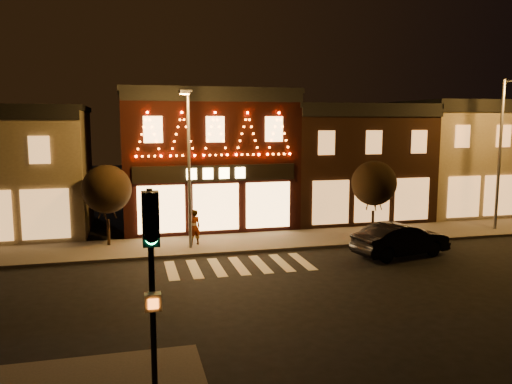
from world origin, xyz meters
name	(u,v)px	position (x,y,z in m)	size (l,w,h in m)	color
ground	(262,295)	(0.00, 0.00, 0.00)	(120.00, 120.00, 0.00)	black
sidewalk_far	(260,241)	(2.00, 8.00, 0.07)	(44.00, 4.00, 0.15)	#47423D
building_pulp	(205,158)	(0.00, 13.98, 4.16)	(10.20, 8.34, 8.30)	black
building_right_a	(345,161)	(9.50, 13.99, 3.76)	(9.20, 8.28, 7.50)	black
building_right_b	(462,157)	(18.50, 13.99, 3.91)	(9.20, 8.28, 7.80)	#756953
traffic_signal_near	(152,259)	(-4.29, -7.30, 3.62)	(0.34, 0.50, 4.92)	black
streetlamp_mid	(189,157)	(-1.82, 7.06, 4.70)	(0.68, 1.78, 7.76)	#59595E
streetlamp_right	(504,143)	(16.25, 7.19, 5.23)	(0.57, 1.99, 8.65)	#59595E
tree_left	(107,189)	(-5.76, 8.86, 3.03)	(2.46, 2.46, 4.12)	black
tree_right	(374,183)	(8.45, 7.75, 3.05)	(2.48, 2.48, 4.14)	black
dark_sedan	(401,240)	(7.93, 3.80, 0.79)	(1.68, 4.82, 1.59)	black
pedestrian	(194,227)	(-1.50, 7.85, 1.06)	(0.66, 0.44, 1.82)	gray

